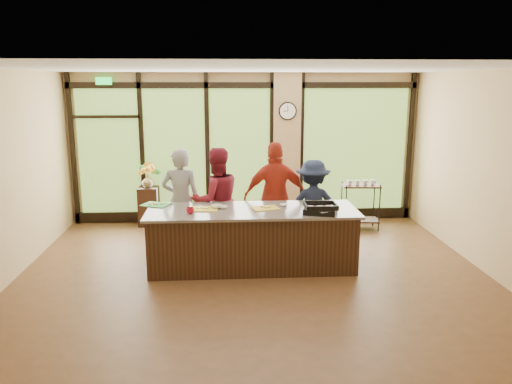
{
  "coord_description": "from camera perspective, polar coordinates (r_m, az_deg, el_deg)",
  "views": [
    {
      "loc": [
        -0.41,
        -7.04,
        2.83
      ],
      "look_at": [
        0.07,
        0.4,
        1.17
      ],
      "focal_mm": 35.0,
      "sensor_mm": 36.0,
      "label": 1
    }
  ],
  "objects": [
    {
      "name": "floor",
      "position": [
        7.6,
        -0.31,
        -9.31
      ],
      "size": [
        7.0,
        7.0,
        0.0
      ],
      "primitive_type": "plane",
      "color": "#4F341B",
      "rests_on": "ground"
    },
    {
      "name": "ceiling",
      "position": [
        7.05,
        -0.34,
        13.94
      ],
      "size": [
        7.0,
        7.0,
        0.0
      ],
      "primitive_type": "plane",
      "rotation": [
        3.14,
        0.0,
        0.0
      ],
      "color": "silver",
      "rests_on": "back_wall"
    },
    {
      "name": "back_wall",
      "position": [
        10.13,
        -1.31,
        5.02
      ],
      "size": [
        7.0,
        0.0,
        7.0
      ],
      "primitive_type": "plane",
      "rotation": [
        1.57,
        0.0,
        0.0
      ],
      "color": "tan",
      "rests_on": "floor"
    },
    {
      "name": "left_wall",
      "position": [
        7.8,
        -26.93,
        1.37
      ],
      "size": [
        0.0,
        6.0,
        6.0
      ],
      "primitive_type": "plane",
      "rotation": [
        1.57,
        0.0,
        1.57
      ],
      "color": "tan",
      "rests_on": "floor"
    },
    {
      "name": "right_wall",
      "position": [
        8.16,
        25.05,
        1.99
      ],
      "size": [
        0.0,
        6.0,
        6.0
      ],
      "primitive_type": "plane",
      "rotation": [
        1.57,
        0.0,
        -1.57
      ],
      "color": "tan",
      "rests_on": "floor"
    },
    {
      "name": "window_wall",
      "position": [
        10.11,
        -0.37,
        4.41
      ],
      "size": [
        6.9,
        0.12,
        3.0
      ],
      "color": "tan",
      "rests_on": "floor"
    },
    {
      "name": "island_base",
      "position": [
        7.73,
        -0.44,
        -5.45
      ],
      "size": [
        3.1,
        1.0,
        0.88
      ],
      "primitive_type": "cube",
      "color": "black",
      "rests_on": "floor"
    },
    {
      "name": "countertop",
      "position": [
        7.6,
        -0.45,
        -2.15
      ],
      "size": [
        3.2,
        1.1,
        0.04
      ],
      "primitive_type": "cube",
      "color": "slate",
      "rests_on": "island_base"
    },
    {
      "name": "wall_clock",
      "position": [
        10.0,
        3.64,
        9.22
      ],
      "size": [
        0.36,
        0.04,
        0.36
      ],
      "color": "black",
      "rests_on": "window_wall"
    },
    {
      "name": "cook_left",
      "position": [
        8.44,
        -8.58,
        -0.94
      ],
      "size": [
        0.65,
        0.44,
        1.76
      ],
      "primitive_type": "imported",
      "rotation": [
        0.0,
        0.0,
        3.11
      ],
      "color": "gray",
      "rests_on": "floor"
    },
    {
      "name": "cook_midleft",
      "position": [
        8.34,
        -4.54,
        -0.96
      ],
      "size": [
        1.03,
        0.9,
        1.77
      ],
      "primitive_type": "imported",
      "rotation": [
        0.0,
        0.0,
        3.46
      ],
      "color": "maroon",
      "rests_on": "floor"
    },
    {
      "name": "cook_midright",
      "position": [
        8.41,
        2.28,
        -0.54
      ],
      "size": [
        1.09,
        0.46,
        1.85
      ],
      "primitive_type": "imported",
      "rotation": [
        0.0,
        0.0,
        3.15
      ],
      "color": "#9F2918",
      "rests_on": "floor"
    },
    {
      "name": "cook_right",
      "position": [
        8.47,
        6.49,
        -1.54
      ],
      "size": [
        1.01,
        0.59,
        1.55
      ],
      "primitive_type": "imported",
      "rotation": [
        0.0,
        0.0,
        3.13
      ],
      "color": "#161D32",
      "rests_on": "floor"
    },
    {
      "name": "roasting_pan",
      "position": [
        7.42,
        7.38,
        -2.13
      ],
      "size": [
        0.56,
        0.5,
        0.08
      ],
      "primitive_type": "cube",
      "rotation": [
        0.0,
        0.0,
        -0.34
      ],
      "color": "black",
      "rests_on": "countertop"
    },
    {
      "name": "mixing_bowl",
      "position": [
        7.38,
        7.95,
        -2.24
      ],
      "size": [
        0.38,
        0.38,
        0.08
      ],
      "primitive_type": "imported",
      "rotation": [
        0.0,
        0.0,
        0.2
      ],
      "color": "silver",
      "rests_on": "countertop"
    },
    {
      "name": "cutting_board_left",
      "position": [
        8.02,
        -11.37,
        -1.43
      ],
      "size": [
        0.5,
        0.45,
        0.01
      ],
      "primitive_type": "cube",
      "rotation": [
        0.0,
        0.0,
        -0.41
      ],
      "color": "#318731",
      "rests_on": "countertop"
    },
    {
      "name": "cutting_board_center",
      "position": [
        7.64,
        -5.99,
        -1.94
      ],
      "size": [
        0.46,
        0.36,
        0.01
      ],
      "primitive_type": "cube",
      "rotation": [
        0.0,
        0.0,
        -0.11
      ],
      "color": "gold",
      "rests_on": "countertop"
    },
    {
      "name": "cutting_board_right",
      "position": [
        7.65,
        1.09,
        -1.86
      ],
      "size": [
        0.45,
        0.38,
        0.01
      ],
      "primitive_type": "cube",
      "rotation": [
        0.0,
        0.0,
        0.24
      ],
      "color": "gold",
      "rests_on": "countertop"
    },
    {
      "name": "prep_bowl_near",
      "position": [
        7.68,
        -4.56,
        -1.67
      ],
      "size": [
        0.21,
        0.21,
        0.05
      ],
      "primitive_type": "imported",
      "rotation": [
        0.0,
        0.0,
        -0.23
      ],
      "color": "white",
      "rests_on": "countertop"
    },
    {
      "name": "prep_bowl_mid",
      "position": [
        7.65,
        -3.75,
        -1.75
      ],
      "size": [
        0.14,
        0.14,
        0.04
      ],
      "primitive_type": "imported",
      "rotation": [
        0.0,
        0.0,
        0.03
      ],
      "color": "white",
      "rests_on": "countertop"
    },
    {
      "name": "prep_bowl_far",
      "position": [
        7.8,
        3.2,
        -1.51
      ],
      "size": [
        0.14,
        0.14,
        0.03
      ],
      "primitive_type": "imported",
      "rotation": [
        0.0,
        0.0,
        0.1
      ],
      "color": "white",
      "rests_on": "countertop"
    },
    {
      "name": "red_ramekin",
      "position": [
        7.4,
        -7.54,
        -2.13
      ],
      "size": [
        0.15,
        0.15,
        0.09
      ],
      "primitive_type": "imported",
      "rotation": [
        0.0,
        0.0,
        0.31
      ],
      "color": "#AA1128",
      "rests_on": "countertop"
    },
    {
      "name": "flower_stand",
      "position": [
        10.18,
        -12.13,
        -1.6
      ],
      "size": [
        0.4,
        0.4,
        0.77
      ],
      "primitive_type": "cube",
      "rotation": [
        0.0,
        0.0,
        -0.02
      ],
      "color": "black",
      "rests_on": "floor"
    },
    {
      "name": "flower_vase",
      "position": [
        10.07,
        -12.27,
        1.24
      ],
      "size": [
        0.28,
        0.28,
        0.25
      ],
      "primitive_type": "imported",
      "rotation": [
        0.0,
        0.0,
        0.18
      ],
      "color": "olive",
      "rests_on": "flower_stand"
    },
    {
      "name": "bar_cart",
      "position": [
        9.85,
        11.84,
        -0.88
      ],
      "size": [
        0.74,
        0.46,
        0.97
      ],
      "rotation": [
        0.0,
        0.0,
        -0.07
      ],
      "color": "black",
      "rests_on": "floor"
    }
  ]
}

